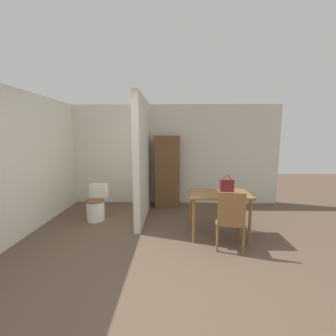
% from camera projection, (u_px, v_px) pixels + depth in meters
% --- Properties ---
extents(ground_plane, '(16.00, 16.00, 0.00)m').
position_uv_depth(ground_plane, '(156.00, 290.00, 2.54)').
color(ground_plane, brown).
extents(wall_back, '(5.70, 0.12, 2.50)m').
position_uv_depth(wall_back, '(166.00, 155.00, 5.75)').
color(wall_back, beige).
rests_on(wall_back, ground_plane).
extents(wall_left, '(0.12, 4.37, 2.50)m').
position_uv_depth(wall_left, '(30.00, 162.00, 4.08)').
color(wall_left, beige).
rests_on(wall_left, ground_plane).
extents(partition_wall, '(0.12, 1.92, 2.50)m').
position_uv_depth(partition_wall, '(143.00, 159.00, 4.75)').
color(partition_wall, beige).
rests_on(partition_wall, ground_plane).
extents(dining_table, '(1.02, 0.65, 0.77)m').
position_uv_depth(dining_table, '(219.00, 199.00, 3.83)').
color(dining_table, brown).
rests_on(dining_table, ground_plane).
extents(wooden_chair, '(0.50, 0.50, 0.92)m').
position_uv_depth(wooden_chair, '(230.00, 218.00, 3.38)').
color(wooden_chair, brown).
rests_on(wooden_chair, ground_plane).
extents(toilet, '(0.38, 0.53, 0.71)m').
position_uv_depth(toilet, '(96.00, 205.00, 4.65)').
color(toilet, silver).
rests_on(toilet, ground_plane).
extents(handbag, '(0.22, 0.11, 0.30)m').
position_uv_depth(handbag, '(227.00, 186.00, 3.80)').
color(handbag, maroon).
rests_on(handbag, dining_table).
extents(wooden_cabinet, '(0.58, 0.50, 1.73)m').
position_uv_depth(wooden_cabinet, '(168.00, 171.00, 5.49)').
color(wooden_cabinet, brown).
rests_on(wooden_cabinet, ground_plane).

